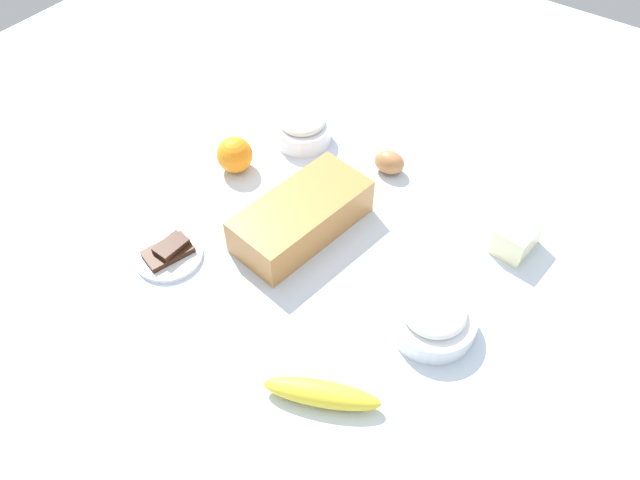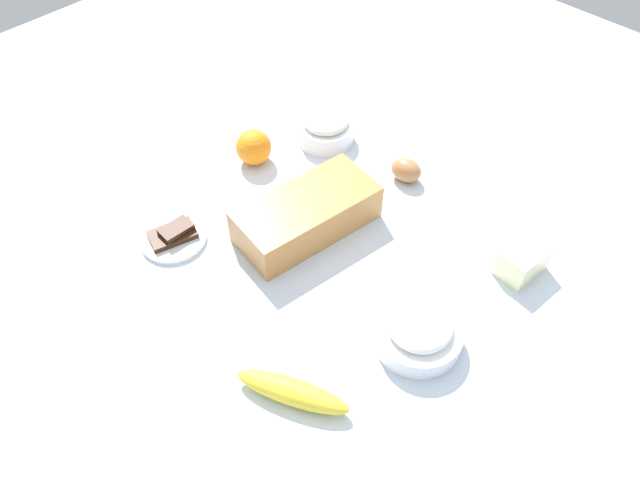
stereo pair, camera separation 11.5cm
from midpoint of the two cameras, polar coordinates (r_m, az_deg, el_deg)
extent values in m
cube|color=silver|center=(1.19, -2.77, -1.74)|extent=(2.40, 2.40, 0.02)
cube|color=#B77A3D|center=(1.20, -4.47, 2.07)|extent=(0.30, 0.17, 0.08)
cube|color=black|center=(1.19, -4.48, 2.20)|extent=(0.28, 0.16, 0.07)
cylinder|color=white|center=(1.41, -3.98, 9.84)|extent=(0.13, 0.13, 0.05)
torus|color=white|center=(1.40, -4.03, 10.46)|extent=(0.13, 0.13, 0.01)
ellipsoid|color=white|center=(1.39, -4.05, 10.86)|extent=(0.10, 0.10, 0.04)
cylinder|color=white|center=(1.07, 7.36, -7.69)|extent=(0.15, 0.15, 0.04)
torus|color=white|center=(1.06, 7.45, -7.17)|extent=(0.15, 0.15, 0.01)
ellipsoid|color=white|center=(1.05, 7.52, -6.78)|extent=(0.11, 0.11, 0.04)
ellipsoid|color=yellow|center=(1.00, -3.24, -14.28)|extent=(0.12, 0.19, 0.04)
sphere|color=orange|center=(1.35, -10.39, 7.67)|extent=(0.08, 0.08, 0.08)
cube|color=#F4EDB2|center=(1.21, 15.26, 0.15)|extent=(0.10, 0.07, 0.06)
ellipsoid|color=#AD7546|center=(1.33, 4.00, 7.10)|extent=(0.06, 0.07, 0.05)
cylinder|color=white|center=(1.22, -16.51, -1.52)|extent=(0.13, 0.13, 0.01)
cube|color=#381E11|center=(1.21, -16.62, -1.19)|extent=(0.10, 0.08, 0.01)
cube|color=black|center=(1.21, -16.35, -0.68)|extent=(0.06, 0.04, 0.01)
camera|label=1|loc=(0.06, -92.87, -3.27)|focal=34.45mm
camera|label=2|loc=(0.06, 87.13, 3.27)|focal=34.45mm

